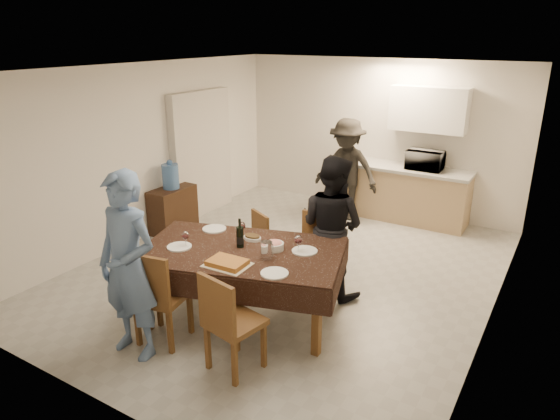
% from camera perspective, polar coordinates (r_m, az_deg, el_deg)
% --- Properties ---
extents(floor, '(5.00, 6.00, 0.02)m').
position_cam_1_polar(floor, '(6.70, 1.01, -6.91)').
color(floor, '#A8A8A4').
rests_on(floor, ground).
extents(ceiling, '(5.00, 6.00, 0.02)m').
position_cam_1_polar(ceiling, '(6.00, 1.16, 15.86)').
color(ceiling, white).
rests_on(ceiling, wall_back).
extents(wall_back, '(5.00, 0.02, 2.60)m').
position_cam_1_polar(wall_back, '(8.88, 10.98, 8.31)').
color(wall_back, silver).
rests_on(wall_back, floor).
extents(wall_front, '(5.00, 0.02, 2.60)m').
position_cam_1_polar(wall_front, '(4.09, -20.74, -6.32)').
color(wall_front, silver).
rests_on(wall_front, floor).
extents(wall_left, '(0.02, 6.00, 2.60)m').
position_cam_1_polar(wall_left, '(7.75, -15.20, 6.34)').
color(wall_left, silver).
rests_on(wall_left, floor).
extents(wall_right, '(0.02, 6.00, 2.60)m').
position_cam_1_polar(wall_right, '(5.48, 24.30, -0.22)').
color(wall_right, silver).
rests_on(wall_right, floor).
extents(stub_partition, '(0.15, 1.40, 2.10)m').
position_cam_1_polar(stub_partition, '(8.60, -8.95, 6.36)').
color(stub_partition, beige).
rests_on(stub_partition, floor).
extents(kitchen_base_cabinet, '(2.20, 0.60, 0.86)m').
position_cam_1_polar(kitchen_base_cabinet, '(8.62, 13.57, 1.78)').
color(kitchen_base_cabinet, '#A08560').
rests_on(kitchen_base_cabinet, floor).
extents(kitchen_worktop, '(2.24, 0.64, 0.05)m').
position_cam_1_polar(kitchen_worktop, '(8.49, 13.81, 4.70)').
color(kitchen_worktop, '#A7A7A2').
rests_on(kitchen_worktop, kitchen_base_cabinet).
extents(upper_cabinet, '(1.20, 0.34, 0.70)m').
position_cam_1_polar(upper_cabinet, '(8.35, 16.65, 10.98)').
color(upper_cabinet, white).
rests_on(upper_cabinet, wall_back).
extents(dining_table, '(2.39, 1.81, 0.83)m').
position_cam_1_polar(dining_table, '(5.33, -4.42, -4.89)').
color(dining_table, black).
rests_on(dining_table, floor).
extents(chair_near_left, '(0.55, 0.55, 0.56)m').
position_cam_1_polar(chair_near_left, '(5.10, -14.17, -8.68)').
color(chair_near_left, brown).
rests_on(chair_near_left, floor).
extents(chair_near_right, '(0.54, 0.54, 0.54)m').
position_cam_1_polar(chair_near_right, '(4.58, -5.94, -11.89)').
color(chair_near_right, brown).
rests_on(chair_near_right, floor).
extents(chair_far_left, '(0.54, 0.57, 0.48)m').
position_cam_1_polar(chair_far_left, '(6.17, -4.18, -3.88)').
color(chair_far_left, brown).
rests_on(chair_far_left, floor).
extents(chair_far_right, '(0.47, 0.47, 0.55)m').
position_cam_1_polar(chair_far_right, '(5.69, 3.18, -5.03)').
color(chair_far_right, brown).
rests_on(chair_far_right, floor).
extents(console, '(0.38, 0.77, 0.71)m').
position_cam_1_polar(console, '(8.05, -12.12, 0.04)').
color(console, '#321F10').
rests_on(console, floor).
extents(water_jug, '(0.26, 0.26, 0.38)m').
position_cam_1_polar(water_jug, '(7.88, -12.41, 3.78)').
color(water_jug, '#5385D0').
rests_on(water_jug, console).
extents(wine_bottle, '(0.08, 0.08, 0.32)m').
position_cam_1_polar(wine_bottle, '(5.32, -4.61, -2.63)').
color(wine_bottle, black).
rests_on(wine_bottle, dining_table).
extents(water_pitcher, '(0.12, 0.12, 0.18)m').
position_cam_1_polar(water_pitcher, '(5.06, -1.55, -4.63)').
color(water_pitcher, white).
rests_on(water_pitcher, dining_table).
extents(savoury_tart, '(0.45, 0.34, 0.05)m').
position_cam_1_polar(savoury_tart, '(4.97, -6.05, -6.01)').
color(savoury_tart, '#B77F35').
rests_on(savoury_tart, dining_table).
extents(salad_bowl, '(0.20, 0.20, 0.08)m').
position_cam_1_polar(salad_bowl, '(5.28, -0.65, -4.16)').
color(salad_bowl, white).
rests_on(salad_bowl, dining_table).
extents(mushroom_dish, '(0.19, 0.19, 0.03)m').
position_cam_1_polar(mushroom_dish, '(5.54, -3.18, -3.24)').
color(mushroom_dish, white).
rests_on(mushroom_dish, dining_table).
extents(wine_glass_a, '(0.08, 0.08, 0.18)m').
position_cam_1_polar(wine_glass_a, '(5.42, -10.74, -3.28)').
color(wine_glass_a, white).
rests_on(wine_glass_a, dining_table).
extents(wine_glass_b, '(0.09, 0.09, 0.19)m').
position_cam_1_polar(wine_glass_b, '(5.20, 2.10, -3.89)').
color(wine_glass_b, white).
rests_on(wine_glass_b, dining_table).
extents(wine_glass_c, '(0.08, 0.08, 0.18)m').
position_cam_1_polar(wine_glass_c, '(5.61, -4.35, -2.19)').
color(wine_glass_c, white).
rests_on(wine_glass_c, dining_table).
extents(plate_near_left, '(0.26, 0.26, 0.02)m').
position_cam_1_polar(plate_near_left, '(5.45, -11.43, -4.13)').
color(plate_near_left, white).
rests_on(plate_near_left, dining_table).
extents(plate_near_right, '(0.27, 0.27, 0.02)m').
position_cam_1_polar(plate_near_right, '(4.78, -0.63, -7.25)').
color(plate_near_right, white).
rests_on(plate_near_right, dining_table).
extents(plate_far_left, '(0.28, 0.28, 0.02)m').
position_cam_1_polar(plate_far_left, '(5.87, -7.51, -2.14)').
color(plate_far_left, white).
rests_on(plate_far_left, dining_table).
extents(plate_far_right, '(0.27, 0.27, 0.02)m').
position_cam_1_polar(plate_far_right, '(5.25, 2.84, -4.70)').
color(plate_far_right, white).
rests_on(plate_far_right, dining_table).
extents(microwave, '(0.56, 0.38, 0.31)m').
position_cam_1_polar(microwave, '(8.35, 16.27, 5.51)').
color(microwave, white).
rests_on(microwave, kitchen_worktop).
extents(person_near, '(0.68, 0.46, 1.85)m').
position_cam_1_polar(person_near, '(4.91, -16.95, -6.22)').
color(person_near, '#5774A1').
rests_on(person_near, floor).
extents(person_far, '(0.91, 0.76, 1.70)m').
position_cam_1_polar(person_far, '(5.89, 5.91, -1.84)').
color(person_far, black).
rests_on(person_far, floor).
extents(person_kitchen, '(1.09, 0.63, 1.69)m').
position_cam_1_polar(person_kitchen, '(8.36, 7.61, 4.60)').
color(person_kitchen, black).
rests_on(person_kitchen, floor).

